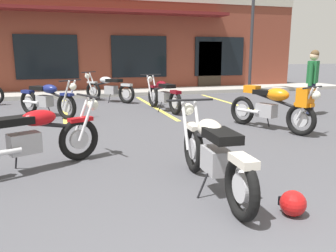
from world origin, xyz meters
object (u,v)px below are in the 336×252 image
at_px(motorcycle_black_cruiser, 275,105).
at_px(motorcycle_green_cafe_racer, 163,94).
at_px(motorcycle_cream_vintage, 47,99).
at_px(person_by_back_row, 312,79).
at_px(helmet_on_pavement, 293,203).
at_px(parking_lot_lamp_post, 255,7).
at_px(motorcycle_foreground_classic, 213,153).
at_px(motorcycle_orange_scrambler, 32,138).
at_px(motorcycle_silver_naked, 109,88).

height_order(motorcycle_black_cruiser, motorcycle_green_cafe_racer, same).
xyz_separation_m(motorcycle_black_cruiser, motorcycle_cream_vintage, (-4.58, 3.04, -0.07)).
xyz_separation_m(person_by_back_row, helmet_on_pavement, (-4.00, -4.72, -0.82)).
bearing_deg(parking_lot_lamp_post, person_by_back_row, -103.23).
relative_size(motorcycle_foreground_classic, motorcycle_black_cruiser, 1.05).
bearing_deg(person_by_back_row, helmet_on_pavement, -130.33).
bearing_deg(motorcycle_cream_vintage, motorcycle_green_cafe_racer, 1.69).
bearing_deg(helmet_on_pavement, motorcycle_black_cruiser, 58.97).
xyz_separation_m(motorcycle_foreground_classic, parking_lot_lamp_post, (5.68, 8.91, 2.89)).
bearing_deg(motorcycle_orange_scrambler, motorcycle_cream_vintage, 89.38).
relative_size(motorcycle_foreground_classic, motorcycle_cream_vintage, 1.22).
bearing_deg(motorcycle_silver_naked, helmet_on_pavement, -85.75).
distance_m(motorcycle_foreground_classic, motorcycle_silver_naked, 8.01).
relative_size(motorcycle_foreground_classic, motorcycle_orange_scrambler, 1.07).
xyz_separation_m(motorcycle_silver_naked, motorcycle_orange_scrambler, (-1.90, -6.63, 0.00)).
distance_m(motorcycle_orange_scrambler, motorcycle_cream_vintage, 4.26).
bearing_deg(motorcycle_orange_scrambler, motorcycle_silver_naked, 73.99).
bearing_deg(helmet_on_pavement, motorcycle_green_cafe_racer, 85.04).
bearing_deg(motorcycle_black_cruiser, helmet_on_pavement, -121.03).
xyz_separation_m(motorcycle_silver_naked, helmet_on_pavement, (0.66, -8.84, -0.33)).
bearing_deg(motorcycle_foreground_classic, parking_lot_lamp_post, 57.48).
bearing_deg(helmet_on_pavement, motorcycle_orange_scrambler, 139.14).
bearing_deg(motorcycle_orange_scrambler, parking_lot_lamp_post, 44.19).
distance_m(motorcycle_silver_naked, helmet_on_pavement, 8.87).
relative_size(motorcycle_black_cruiser, helmet_on_pavement, 7.69).
height_order(person_by_back_row, helmet_on_pavement, person_by_back_row).
distance_m(motorcycle_silver_naked, motorcycle_cream_vintage, 3.01).
bearing_deg(helmet_on_pavement, motorcycle_cream_vintage, 111.21).
bearing_deg(motorcycle_green_cafe_racer, motorcycle_foreground_classic, -100.54).
height_order(motorcycle_silver_naked, motorcycle_orange_scrambler, same).
height_order(motorcycle_black_cruiser, motorcycle_orange_scrambler, same).
bearing_deg(parking_lot_lamp_post, motorcycle_orange_scrambler, -135.81).
xyz_separation_m(motorcycle_foreground_classic, motorcycle_orange_scrambler, (-2.06, 1.38, 0.00)).
height_order(motorcycle_silver_naked, person_by_back_row, person_by_back_row).
distance_m(person_by_back_row, parking_lot_lamp_post, 5.69).
height_order(motorcycle_silver_naked, motorcycle_green_cafe_racer, same).
height_order(helmet_on_pavement, parking_lot_lamp_post, parking_lot_lamp_post).
bearing_deg(motorcycle_silver_naked, person_by_back_row, -41.50).
bearing_deg(person_by_back_row, motorcycle_silver_naked, 138.50).
xyz_separation_m(motorcycle_black_cruiser, motorcycle_green_cafe_racer, (-1.49, 3.14, -0.07)).
relative_size(motorcycle_foreground_classic, helmet_on_pavement, 8.11).
height_order(motorcycle_cream_vintage, person_by_back_row, person_by_back_row).
distance_m(motorcycle_foreground_classic, motorcycle_green_cafe_racer, 5.84).
relative_size(motorcycle_silver_naked, helmet_on_pavement, 6.62).
xyz_separation_m(motorcycle_cream_vintage, helmet_on_pavement, (2.51, -6.47, -0.33)).
bearing_deg(motorcycle_cream_vintage, motorcycle_silver_naked, 51.88).
relative_size(motorcycle_black_cruiser, motorcycle_orange_scrambler, 1.02).
distance_m(motorcycle_black_cruiser, motorcycle_cream_vintage, 5.50).
xyz_separation_m(motorcycle_black_cruiser, person_by_back_row, (1.94, 1.29, 0.42)).
bearing_deg(parking_lot_lamp_post, motorcycle_black_cruiser, -116.32).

